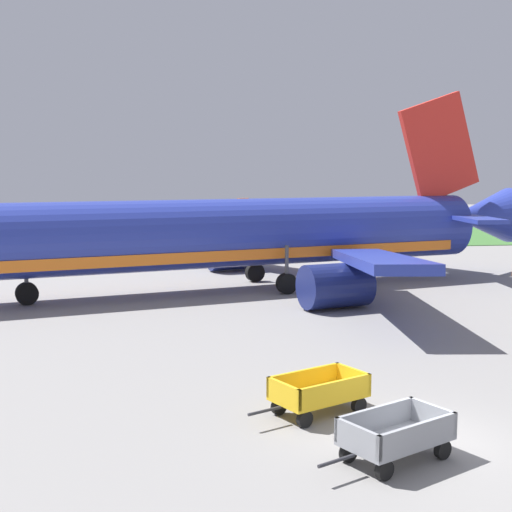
# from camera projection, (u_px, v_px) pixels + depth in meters

# --- Properties ---
(ground_plane) EXTENTS (220.00, 220.00, 0.00)m
(ground_plane) POSITION_uv_depth(u_px,v_px,m) (422.00, 441.00, 16.86)
(ground_plane) COLOR gray
(grass_strip) EXTENTS (220.00, 28.00, 0.06)m
(grass_strip) POSITION_uv_depth(u_px,v_px,m) (220.00, 234.00, 70.91)
(grass_strip) COLOR #3D7033
(grass_strip) RESTS_ON ground
(airplane) EXTENTS (37.19, 30.14, 11.34)m
(airplane) POSITION_uv_depth(u_px,v_px,m) (246.00, 234.00, 37.99)
(airplane) COLOR #28389E
(airplane) RESTS_ON ground
(baggage_cart_nearest) EXTENTS (3.50, 2.39, 1.07)m
(baggage_cart_nearest) POSITION_uv_depth(u_px,v_px,m) (396.00, 435.00, 15.67)
(baggage_cart_nearest) COLOR gray
(baggage_cart_nearest) RESTS_ON ground
(baggage_cart_second_in_row) EXTENTS (3.51, 2.36, 1.07)m
(baggage_cart_second_in_row) POSITION_uv_depth(u_px,v_px,m) (319.00, 392.00, 18.68)
(baggage_cart_second_in_row) COLOR gold
(baggage_cart_second_in_row) RESTS_ON ground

